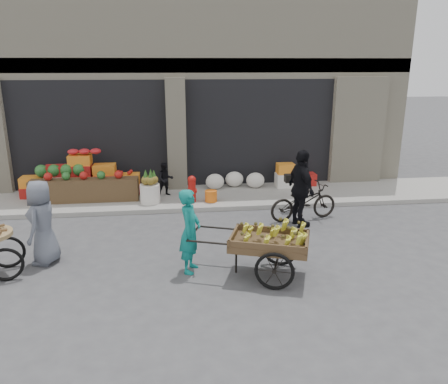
{
  "coord_description": "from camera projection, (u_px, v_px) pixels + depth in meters",
  "views": [
    {
      "loc": [
        -0.13,
        -7.54,
        3.66
      ],
      "look_at": [
        0.9,
        1.05,
        1.1
      ],
      "focal_mm": 35.0,
      "sensor_mm": 36.0,
      "label": 1
    }
  ],
  "objects": [
    {
      "name": "orange_bucket",
      "position": [
        211.0,
        196.0,
        11.59
      ],
      "size": [
        0.32,
        0.32,
        0.3
      ],
      "primitive_type": "cylinder",
      "color": "orange",
      "rests_on": "sidewalk"
    },
    {
      "name": "fire_hydrant",
      "position": [
        192.0,
        188.0,
        11.51
      ],
      "size": [
        0.22,
        0.22,
        0.71
      ],
      "color": "#A5140F",
      "rests_on": "sidewalk"
    },
    {
      "name": "seated_person",
      "position": [
        165.0,
        179.0,
        12.03
      ],
      "size": [
        0.51,
        0.43,
        0.93
      ],
      "primitive_type": "imported",
      "rotation": [
        0.0,
        0.0,
        0.17
      ],
      "color": "black",
      "rests_on": "sidewalk"
    },
    {
      "name": "right_bay_goods",
      "position": [
        267.0,
        178.0,
        12.89
      ],
      "size": [
        3.35,
        0.6,
        0.7
      ],
      "color": "silver",
      "rests_on": "sidewalk"
    },
    {
      "name": "vendor_grey",
      "position": [
        42.0,
        222.0,
        8.14
      ],
      "size": [
        0.66,
        0.88,
        1.62
      ],
      "primitive_type": "imported",
      "rotation": [
        0.0,
        0.0,
        -1.77
      ],
      "color": "slate",
      "rests_on": "ground"
    },
    {
      "name": "banana_cart",
      "position": [
        267.0,
        240.0,
        7.64
      ],
      "size": [
        2.45,
        1.6,
        0.96
      ],
      "rotation": [
        0.0,
        0.0,
        -0.34
      ],
      "color": "brown",
      "rests_on": "ground"
    },
    {
      "name": "ground",
      "position": [
        183.0,
        265.0,
        8.24
      ],
      "size": [
        80.0,
        80.0,
        0.0
      ],
      "primitive_type": "plane",
      "color": "#424244",
      "rests_on": "ground"
    },
    {
      "name": "cyclist",
      "position": [
        301.0,
        189.0,
        9.99
      ],
      "size": [
        0.64,
        1.12,
        1.81
      ],
      "primitive_type": "imported",
      "rotation": [
        0.0,
        0.0,
        1.77
      ],
      "color": "black",
      "rests_on": "ground"
    },
    {
      "name": "vendor_woman",
      "position": [
        190.0,
        231.0,
        7.81
      ],
      "size": [
        0.52,
        0.65,
        1.55
      ],
      "primitive_type": "imported",
      "rotation": [
        0.0,
        0.0,
        1.27
      ],
      "color": "#0F7971",
      "rests_on": "ground"
    },
    {
      "name": "bicycle",
      "position": [
        303.0,
        202.0,
        10.52
      ],
      "size": [
        1.8,
        0.92,
        0.9
      ],
      "primitive_type": "imported",
      "rotation": [
        0.0,
        0.0,
        1.77
      ],
      "color": "black",
      "rests_on": "ground"
    },
    {
      "name": "fruit_display",
      "position": [
        87.0,
        177.0,
        11.93
      ],
      "size": [
        3.1,
        1.12,
        1.24
      ],
      "color": "#A61A17",
      "rests_on": "sidewalk"
    },
    {
      "name": "pineapple_bin",
      "position": [
        150.0,
        193.0,
        11.47
      ],
      "size": [
        0.52,
        0.52,
        0.5
      ],
      "primitive_type": "cylinder",
      "color": "silver",
      "rests_on": "sidewalk"
    },
    {
      "name": "building",
      "position": [
        173.0,
        72.0,
        14.93
      ],
      "size": [
        14.0,
        6.45,
        7.0
      ],
      "color": "beige",
      "rests_on": "ground"
    },
    {
      "name": "sidewalk",
      "position": [
        179.0,
        198.0,
        12.12
      ],
      "size": [
        18.0,
        2.2,
        0.12
      ],
      "primitive_type": "cube",
      "color": "gray",
      "rests_on": "ground"
    }
  ]
}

